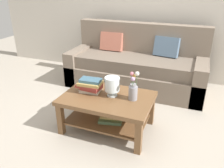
% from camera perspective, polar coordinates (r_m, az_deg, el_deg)
% --- Properties ---
extents(ground_plane, '(10.00, 10.00, 0.00)m').
position_cam_1_polar(ground_plane, '(3.28, 0.85, -7.20)').
color(ground_plane, '#ADA393').
extents(back_wall, '(6.40, 0.12, 2.70)m').
position_cam_1_polar(back_wall, '(4.39, 9.07, 19.31)').
color(back_wall, beige).
rests_on(back_wall, ground).
extents(couch, '(2.30, 0.90, 1.06)m').
position_cam_1_polar(couch, '(3.99, 6.09, 4.44)').
color(couch, '#7A6B5B').
rests_on(couch, ground).
extents(coffee_table, '(1.07, 0.73, 0.45)m').
position_cam_1_polar(coffee_table, '(2.81, -1.07, -5.46)').
color(coffee_table, brown).
rests_on(coffee_table, ground).
extents(book_stack_main, '(0.31, 0.23, 0.18)m').
position_cam_1_polar(book_stack_main, '(2.83, -5.43, -0.35)').
color(book_stack_main, beige).
rests_on(book_stack_main, coffee_table).
extents(glass_hurricane_vase, '(0.18, 0.18, 0.24)m').
position_cam_1_polar(glass_hurricane_vase, '(2.70, 0.07, -0.16)').
color(glass_hurricane_vase, silver).
rests_on(glass_hurricane_vase, coffee_table).
extents(flower_pitcher, '(0.12, 0.12, 0.35)m').
position_cam_1_polar(flower_pitcher, '(2.63, 5.31, -1.39)').
color(flower_pitcher, gray).
rests_on(flower_pitcher, coffee_table).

